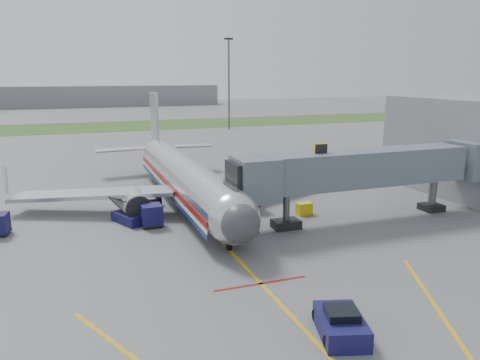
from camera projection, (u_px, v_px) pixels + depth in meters
name	position (u px, v px, depth m)	size (l,w,h in m)	color
ground	(238.00, 260.00, 32.05)	(400.00, 400.00, 0.00)	#565659
grass_strip	(113.00, 126.00, 114.42)	(300.00, 25.00, 0.01)	#2D4C1E
apron_markings	(285.00, 309.00, 25.27)	(21.52, 50.00, 0.01)	gold
airliner	(185.00, 177.00, 45.42)	(32.10, 35.67, 10.25)	silver
jet_bridge	(360.00, 169.00, 39.97)	(25.30, 4.00, 6.90)	slate
terminal	(469.00, 145.00, 50.20)	(10.00, 16.00, 10.00)	slate
light_mast_right	(229.00, 82.00, 106.73)	(2.00, 0.44, 20.40)	#595B60
distant_terminal	(66.00, 96.00, 183.40)	(120.00, 14.00, 8.00)	slate
pushback_tug	(341.00, 325.00, 22.62)	(2.96, 3.83, 1.41)	#0E0C38
baggage_cart_a	(152.00, 215.00, 38.92)	(1.72, 1.72, 1.85)	#0E0C38
baggage_cart_c	(151.00, 209.00, 41.27)	(1.42, 1.42, 1.51)	#0E0C38
belt_loader	(128.00, 217.00, 39.88)	(2.66, 4.11, 1.96)	#0E0C38
ground_power_cart	(304.00, 209.00, 42.37)	(1.38, 0.95, 1.07)	yellow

